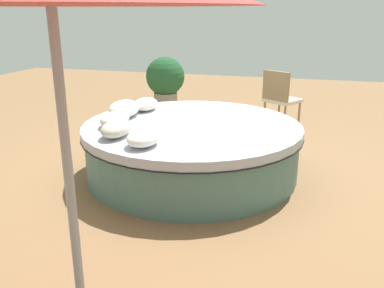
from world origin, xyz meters
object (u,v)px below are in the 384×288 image
at_px(throw_pillow_2, 115,119).
at_px(patio_chair, 280,95).
at_px(throw_pillow_1, 124,109).
at_px(throw_pillow_0, 145,104).
at_px(round_bed, 192,148).
at_px(throw_pillow_4, 143,138).
at_px(planter, 165,81).
at_px(throw_pillow_3, 116,129).

bearing_deg(throw_pillow_2, patio_chair, 148.94).
bearing_deg(throw_pillow_2, throw_pillow_1, -170.19).
relative_size(throw_pillow_0, throw_pillow_2, 0.94).
relative_size(round_bed, throw_pillow_1, 5.23).
height_order(throw_pillow_1, throw_pillow_2, throw_pillow_1).
bearing_deg(throw_pillow_4, planter, -164.04).
height_order(round_bed, planter, planter).
bearing_deg(throw_pillow_2, round_bed, 111.39).
bearing_deg(throw_pillow_0, throw_pillow_2, -3.59).
bearing_deg(throw_pillow_1, throw_pillow_4, 33.34).
xyz_separation_m(round_bed, throw_pillow_4, (0.94, -0.25, 0.40)).
xyz_separation_m(throw_pillow_1, throw_pillow_3, (0.82, 0.28, -0.02)).
distance_m(round_bed, throw_pillow_2, 1.00).
distance_m(throw_pillow_0, throw_pillow_3, 1.24).
bearing_deg(throw_pillow_0, throw_pillow_3, 7.05).
height_order(throw_pillow_1, patio_chair, patio_chair).
height_order(throw_pillow_1, throw_pillow_3, throw_pillow_1).
bearing_deg(patio_chair, round_bed, -75.83).
relative_size(patio_chair, planter, 0.89).
distance_m(throw_pillow_1, throw_pillow_2, 0.43).
distance_m(round_bed, throw_pillow_0, 1.03).
xyz_separation_m(throw_pillow_3, planter, (-3.67, -0.71, -0.10)).
height_order(throw_pillow_2, throw_pillow_3, throw_pillow_3).
bearing_deg(throw_pillow_3, throw_pillow_0, -172.95).
height_order(throw_pillow_2, planter, planter).
distance_m(throw_pillow_0, planter, 2.50).
relative_size(throw_pillow_2, planter, 0.44).
height_order(throw_pillow_0, throw_pillow_2, throw_pillow_0).
relative_size(round_bed, throw_pillow_0, 5.80).
relative_size(throw_pillow_1, patio_chair, 0.52).
xyz_separation_m(round_bed, throw_pillow_0, (-0.51, -0.80, 0.40)).
distance_m(throw_pillow_2, patio_chair, 3.35).
height_order(throw_pillow_3, patio_chair, patio_chair).
bearing_deg(throw_pillow_2, planter, -171.20).
bearing_deg(throw_pillow_3, patio_chair, 154.98).
bearing_deg(planter, throw_pillow_4, 15.96).
xyz_separation_m(throw_pillow_1, patio_chair, (-2.45, 1.80, -0.20)).
xyz_separation_m(round_bed, throw_pillow_1, (-0.09, -0.93, 0.42)).
relative_size(round_bed, patio_chair, 2.72).
bearing_deg(round_bed, throw_pillow_4, -15.05).
distance_m(throw_pillow_3, patio_chair, 3.60).
bearing_deg(patio_chair, planter, -157.20).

